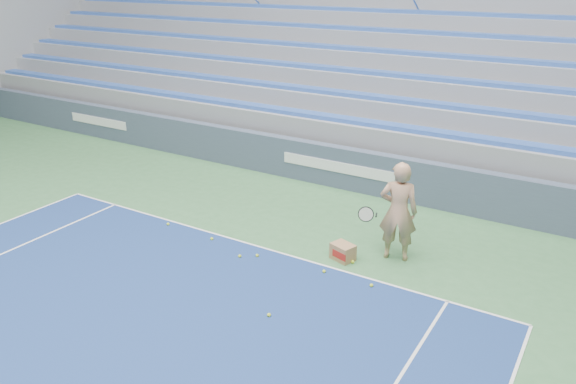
% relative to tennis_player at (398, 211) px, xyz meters
% --- Properties ---
extents(sponsor_barrier, '(30.00, 0.32, 1.10)m').
position_rel_tennis_player_xyz_m(sponsor_barrier, '(-2.73, 2.96, -0.46)').
color(sponsor_barrier, '#3E4A5F').
rests_on(sponsor_barrier, ground).
extents(bleachers, '(31.00, 9.15, 7.30)m').
position_rel_tennis_player_xyz_m(bleachers, '(-2.73, 8.67, 1.35)').
color(bleachers, gray).
rests_on(bleachers, ground).
extents(tennis_player, '(1.02, 0.95, 2.02)m').
position_rel_tennis_player_xyz_m(tennis_player, '(0.00, 0.00, 0.00)').
color(tennis_player, tan).
rests_on(tennis_player, ground).
extents(ball_box, '(0.52, 0.46, 0.33)m').
position_rel_tennis_player_xyz_m(ball_box, '(-0.86, -0.61, -0.85)').
color(ball_box, '#986E49').
rests_on(ball_box, ground).
extents(tennis_ball_0, '(0.07, 0.07, 0.07)m').
position_rel_tennis_player_xyz_m(tennis_ball_0, '(-2.65, -1.62, -0.98)').
color(tennis_ball_0, '#CFE62F').
rests_on(tennis_ball_0, ground).
extents(tennis_ball_1, '(0.07, 0.07, 0.07)m').
position_rel_tennis_player_xyz_m(tennis_ball_1, '(-3.61, -1.30, -0.98)').
color(tennis_ball_1, '#CFE62F').
rests_on(tennis_ball_1, ground).
extents(tennis_ball_2, '(0.07, 0.07, 0.07)m').
position_rel_tennis_player_xyz_m(tennis_ball_2, '(-0.61, -0.66, -0.98)').
color(tennis_ball_2, '#CFE62F').
rests_on(tennis_ball_2, ground).
extents(tennis_ball_3, '(0.07, 0.07, 0.07)m').
position_rel_tennis_player_xyz_m(tennis_ball_3, '(-1.02, -3.04, -0.98)').
color(tennis_ball_3, '#CFE62F').
rests_on(tennis_ball_3, ground).
extents(tennis_ball_4, '(0.07, 0.07, 0.07)m').
position_rel_tennis_player_xyz_m(tennis_ball_4, '(0.05, -1.28, -0.98)').
color(tennis_ball_4, '#CFE62F').
rests_on(tennis_ball_4, ground).
extents(tennis_ball_5, '(0.07, 0.07, 0.07)m').
position_rel_tennis_player_xyz_m(tennis_ball_5, '(-2.37, -1.42, -0.98)').
color(tennis_ball_5, '#CFE62F').
rests_on(tennis_ball_5, ground).
extents(tennis_ball_6, '(0.07, 0.07, 0.07)m').
position_rel_tennis_player_xyz_m(tennis_ball_6, '(-4.92, -1.24, -0.98)').
color(tennis_ball_6, '#CFE62F').
rests_on(tennis_ball_6, ground).
extents(tennis_ball_7, '(0.07, 0.07, 0.07)m').
position_rel_tennis_player_xyz_m(tennis_ball_7, '(-0.92, -1.28, -0.98)').
color(tennis_ball_7, '#CFE62F').
rests_on(tennis_ball_7, ground).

